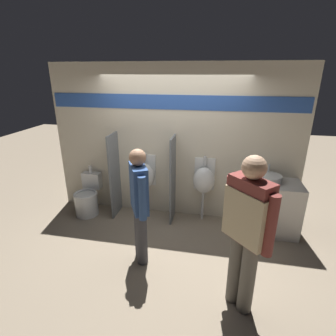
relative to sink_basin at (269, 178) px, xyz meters
The scene contains 12 objects.
ground_plane 1.91m from the sink_basin, 168.19° to the right, with size 16.00×16.00×0.00m, color gray.
display_wall 1.71m from the sink_basin, behind, with size 4.39×0.07×2.70m.
sink_counter 0.50m from the sink_basin, 49.39° to the right, with size 0.92×0.57×0.88m.
sink_basin is the anchor object (origin of this frame).
cell_phone 0.29m from the sink_basin, 142.73° to the right, with size 0.07×0.14×0.01m.
divider_near_counter 2.66m from the sink_basin, behind, with size 0.03×0.45×1.54m.
divider_mid 1.59m from the sink_basin, behind, with size 0.03×0.45×1.54m.
urinal_near_counter 2.13m from the sink_basin, behind, with size 0.38×0.27×1.17m.
urinal_far 1.07m from the sink_basin, behind, with size 0.38×0.27×1.17m.
toilet 3.26m from the sink_basin, behind, with size 0.43×0.59×0.88m.
person_in_vest 1.78m from the sink_basin, 106.24° to the right, with size 0.50×0.51×1.82m.
person_with_lanyard 2.16m from the sink_basin, 147.36° to the right, with size 0.35×0.52×1.65m.
Camera 1 is at (0.78, -3.80, 2.55)m, focal length 28.00 mm.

